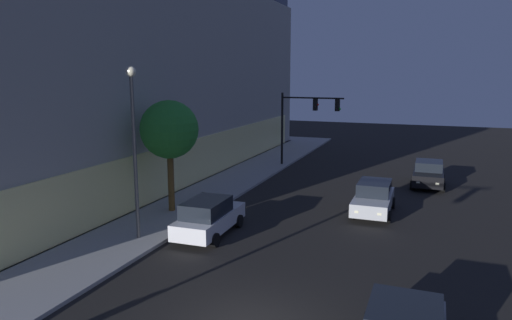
{
  "coord_description": "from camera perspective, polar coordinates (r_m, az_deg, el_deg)",
  "views": [
    {
      "loc": [
        -11.4,
        -4.57,
        7.2
      ],
      "look_at": [
        7.32,
        2.56,
        3.52
      ],
      "focal_mm": 32.73,
      "sensor_mm": 36.0,
      "label": 1
    }
  ],
  "objects": [
    {
      "name": "sidewalk_tree",
      "position": [
        24.28,
        -10.55,
        3.62
      ],
      "size": [
        3.0,
        3.0,
        5.78
      ],
      "color": "brown",
      "rests_on": "sidewalk_corner"
    },
    {
      "name": "traffic_light_far_corner",
      "position": [
        36.31,
        6.09,
        5.63
      ],
      "size": [
        0.42,
        4.95,
        5.66
      ],
      "color": "black",
      "rests_on": "sidewalk_corner"
    },
    {
      "name": "modern_building",
      "position": [
        39.62,
        -23.74,
        11.09
      ],
      "size": [
        40.25,
        26.61,
        16.67
      ],
      "color": "#4C4C51",
      "rests_on": "ground"
    },
    {
      "name": "street_lamp_sidewalk",
      "position": [
        20.36,
        -14.72,
        3.39
      ],
      "size": [
        0.44,
        0.44,
        7.38
      ],
      "color": "#515151",
      "rests_on": "sidewalk_corner"
    },
    {
      "name": "car_black",
      "position": [
        32.4,
        20.32,
        -1.6
      ],
      "size": [
        4.12,
        2.08,
        1.63
      ],
      "color": "black",
      "rests_on": "ground"
    },
    {
      "name": "car_silver",
      "position": [
        25.33,
        14.17,
        -4.47
      ],
      "size": [
        4.47,
        2.07,
        1.65
      ],
      "color": "#B7BABF",
      "rests_on": "ground"
    },
    {
      "name": "car_white",
      "position": [
        21.36,
        -5.8,
        -6.92
      ],
      "size": [
        4.54,
        2.07,
        1.7
      ],
      "color": "silver",
      "rests_on": "ground"
    }
  ]
}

